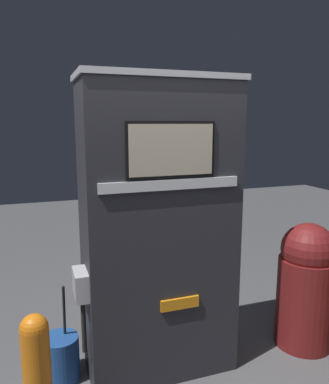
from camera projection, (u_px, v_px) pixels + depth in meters
name	position (u px, v px, depth m)	size (l,w,h in m)	color
gas_pump	(159.00, 230.00, 2.76)	(1.20, 0.55, 2.21)	#28282D
safety_bollard	(38.00, 383.00, 2.08)	(0.15, 0.15, 0.87)	orange
trash_bin	(306.00, 284.00, 3.15)	(0.47, 0.47, 1.07)	maroon
squeegee_bucket	(61.00, 358.00, 2.77)	(0.27, 0.27, 0.75)	#1E478C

